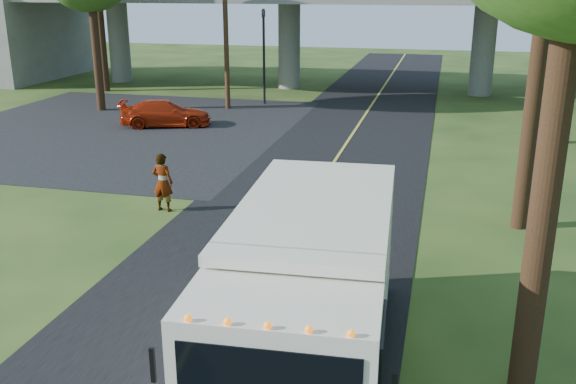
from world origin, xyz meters
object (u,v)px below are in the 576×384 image
(step_van, at_px, (310,290))
(pedestrian, at_px, (163,182))
(traffic_signal, at_px, (264,46))
(red_sedan, at_px, (166,113))
(utility_pole, at_px, (226,22))

(step_van, height_order, pedestrian, step_van)
(traffic_signal, height_order, red_sedan, traffic_signal)
(red_sedan, height_order, pedestrian, pedestrian)
(red_sedan, relative_size, pedestrian, 2.40)
(traffic_signal, distance_m, pedestrian, 18.34)
(traffic_signal, xyz_separation_m, utility_pole, (-1.50, -2.00, 1.40))
(traffic_signal, distance_m, step_van, 26.60)
(traffic_signal, bearing_deg, pedestrian, -83.87)
(red_sedan, xyz_separation_m, pedestrian, (4.89, -11.18, 0.27))
(red_sedan, distance_m, pedestrian, 12.20)
(step_van, bearing_deg, traffic_signal, 104.08)
(utility_pole, height_order, step_van, utility_pole)
(utility_pole, xyz_separation_m, red_sedan, (-1.45, -4.91, -3.98))
(step_van, distance_m, pedestrian, 9.43)
(step_van, height_order, red_sedan, step_van)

